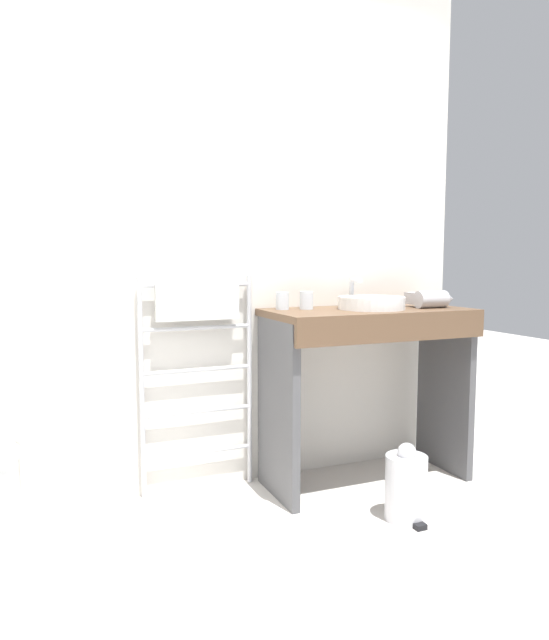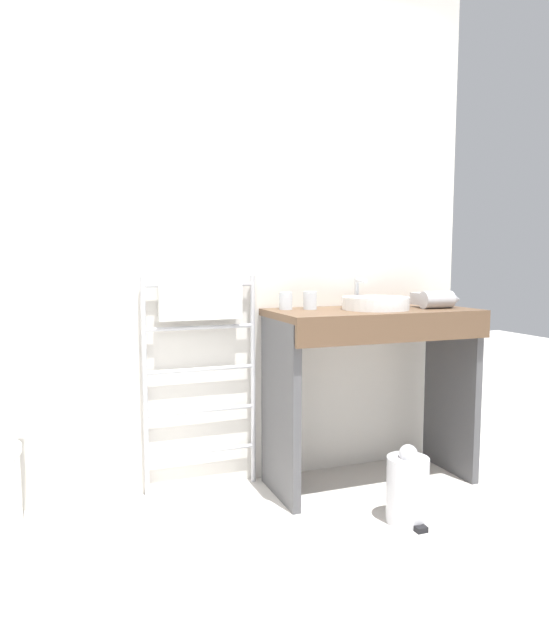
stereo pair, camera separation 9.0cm
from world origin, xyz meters
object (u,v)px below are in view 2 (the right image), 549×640
object	(u,v)px
cup_near_edge	(310,300)
trash_bin	(408,488)
towel_radiator	(201,338)
hair_dryer	(437,300)
cup_near_wall	(286,301)
sink_basin	(376,303)

from	to	relation	value
cup_near_edge	trash_bin	xyz separation A→B (m)	(0.22, -0.55, -0.79)
towel_radiator	hair_dryer	distance (m)	1.21
cup_near_wall	hair_dryer	bearing A→B (deg)	-14.42
towel_radiator	hair_dryer	bearing A→B (deg)	-12.72
towel_radiator	cup_near_edge	distance (m)	0.57
towel_radiator	cup_near_wall	distance (m)	0.46
sink_basin	hair_dryer	xyz separation A→B (m)	(0.33, -0.04, 0.01)
cup_near_edge	cup_near_wall	bearing A→B (deg)	165.08
cup_near_edge	sink_basin	bearing A→B (deg)	-21.98
towel_radiator	cup_near_edge	xyz separation A→B (m)	(0.53, -0.10, 0.18)
cup_near_wall	cup_near_edge	distance (m)	0.12
towel_radiator	sink_basin	size ratio (longest dim) A/B	3.19
sink_basin	trash_bin	bearing A→B (deg)	-100.36
towel_radiator	cup_near_edge	size ratio (longest dim) A/B	11.92
cup_near_wall	cup_near_edge	bearing A→B (deg)	-14.92
sink_basin	hair_dryer	distance (m)	0.34
towel_radiator	cup_near_wall	world-z (taller)	towel_radiator
sink_basin	cup_near_edge	size ratio (longest dim) A/B	3.73
cup_near_wall	towel_radiator	bearing A→B (deg)	170.44
cup_near_edge	trash_bin	bearing A→B (deg)	-68.01
cup_near_edge	trash_bin	size ratio (longest dim) A/B	0.26
towel_radiator	hair_dryer	world-z (taller)	towel_radiator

